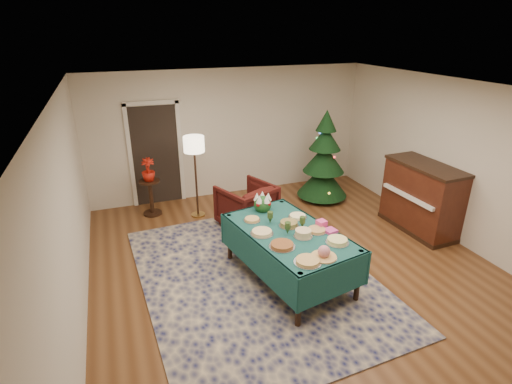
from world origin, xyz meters
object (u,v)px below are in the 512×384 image
object	(u,v)px
buffet_table	(289,241)
potted_plant	(149,175)
floor_lamp	(194,149)
christmas_tree	(324,160)
armchair	(247,203)
side_table	(151,198)
piano	(421,198)
gift_box	(321,224)

from	to	relation	value
buffet_table	potted_plant	distance (m)	3.36
floor_lamp	christmas_tree	distance (m)	2.75
armchair	christmas_tree	xyz separation A→B (m)	(1.95, 0.65, 0.42)
side_table	piano	distance (m)	5.08
potted_plant	side_table	bearing A→B (deg)	0.00
gift_box	piano	distance (m)	2.49
gift_box	side_table	bearing A→B (deg)	125.33
gift_box	piano	world-z (taller)	piano
buffet_table	armchair	world-z (taller)	armchair
gift_box	armchair	distance (m)	1.96
floor_lamp	piano	distance (m)	4.22
buffet_table	floor_lamp	world-z (taller)	floor_lamp
armchair	christmas_tree	world-z (taller)	christmas_tree
floor_lamp	christmas_tree	xyz separation A→B (m)	(2.71, -0.10, -0.49)
gift_box	potted_plant	distance (m)	3.64
gift_box	armchair	bearing A→B (deg)	105.30
gift_box	piano	size ratio (longest dim) A/B	0.09
armchair	floor_lamp	distance (m)	1.40
floor_lamp	potted_plant	distance (m)	1.06
christmas_tree	piano	distance (m)	2.11
potted_plant	buffet_table	bearing A→B (deg)	-61.08
gift_box	side_table	xyz separation A→B (m)	(-2.11, 2.97, -0.49)
gift_box	side_table	size ratio (longest dim) A/B	0.18
gift_box	floor_lamp	world-z (taller)	floor_lamp
gift_box	floor_lamp	xyz separation A→B (m)	(-1.27, 2.60, 0.52)
gift_box	christmas_tree	xyz separation A→B (m)	(1.44, 2.50, 0.03)
side_table	armchair	bearing A→B (deg)	-34.98
buffet_table	piano	world-z (taller)	piano
gift_box	side_table	distance (m)	3.68
buffet_table	floor_lamp	distance (m)	2.77
armchair	potted_plant	world-z (taller)	potted_plant
buffet_table	gift_box	distance (m)	0.53
armchair	side_table	size ratio (longest dim) A/B	1.27
side_table	christmas_tree	world-z (taller)	christmas_tree
potted_plant	piano	world-z (taller)	piano
buffet_table	floor_lamp	xyz separation A→B (m)	(-0.78, 2.56, 0.73)
gift_box	armchair	size ratio (longest dim) A/B	0.14
armchair	christmas_tree	distance (m)	2.09
buffet_table	piano	xyz separation A→B (m)	(2.88, 0.60, -0.01)
piano	buffet_table	bearing A→B (deg)	-168.31
piano	side_table	bearing A→B (deg)	152.57
buffet_table	floor_lamp	bearing A→B (deg)	107.00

